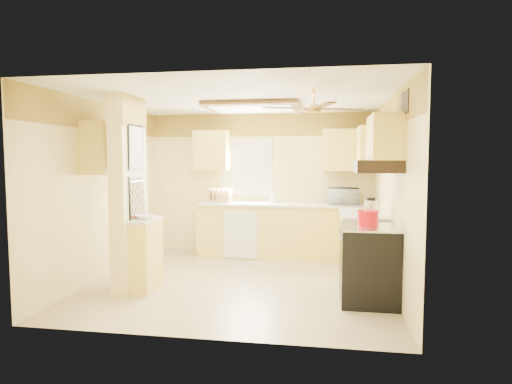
% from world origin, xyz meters
% --- Properties ---
extents(floor, '(4.00, 4.00, 0.00)m').
position_xyz_m(floor, '(0.00, 0.00, 0.00)').
color(floor, tan).
rests_on(floor, ground).
extents(ceiling, '(4.00, 4.00, 0.00)m').
position_xyz_m(ceiling, '(0.00, 0.00, 2.50)').
color(ceiling, white).
rests_on(ceiling, wall_back).
extents(wall_back, '(4.00, 0.00, 4.00)m').
position_xyz_m(wall_back, '(0.00, 1.90, 1.25)').
color(wall_back, '#F7E296').
rests_on(wall_back, floor).
extents(wall_front, '(4.00, 0.00, 4.00)m').
position_xyz_m(wall_front, '(0.00, -1.90, 1.25)').
color(wall_front, '#F7E296').
rests_on(wall_front, floor).
extents(wall_left, '(0.00, 3.80, 3.80)m').
position_xyz_m(wall_left, '(-2.00, 0.00, 1.25)').
color(wall_left, '#F7E296').
rests_on(wall_left, floor).
extents(wall_right, '(0.00, 3.80, 3.80)m').
position_xyz_m(wall_right, '(2.00, 0.00, 1.25)').
color(wall_right, '#F7E296').
rests_on(wall_right, floor).
extents(wallpaper_border, '(4.00, 0.02, 0.40)m').
position_xyz_m(wallpaper_border, '(0.00, 1.88, 2.30)').
color(wallpaper_border, gold).
rests_on(wallpaper_border, wall_back).
extents(partition_column, '(0.20, 0.70, 2.50)m').
position_xyz_m(partition_column, '(-1.35, -0.55, 1.25)').
color(partition_column, '#F7E296').
rests_on(partition_column, floor).
extents(partition_ledge, '(0.25, 0.55, 0.90)m').
position_xyz_m(partition_ledge, '(-1.13, -0.55, 0.45)').
color(partition_ledge, '#FADE69').
rests_on(partition_ledge, floor).
extents(ledge_top, '(0.28, 0.58, 0.04)m').
position_xyz_m(ledge_top, '(-1.13, -0.55, 0.92)').
color(ledge_top, white).
rests_on(ledge_top, partition_ledge).
extents(lower_cabinets_back, '(3.00, 0.60, 0.90)m').
position_xyz_m(lower_cabinets_back, '(0.50, 1.60, 0.45)').
color(lower_cabinets_back, '#FADE69').
rests_on(lower_cabinets_back, floor).
extents(lower_cabinets_right, '(0.60, 1.40, 0.90)m').
position_xyz_m(lower_cabinets_right, '(1.70, 0.60, 0.45)').
color(lower_cabinets_right, '#FADE69').
rests_on(lower_cabinets_right, floor).
extents(countertop_back, '(3.04, 0.64, 0.04)m').
position_xyz_m(countertop_back, '(0.50, 1.59, 0.92)').
color(countertop_back, white).
rests_on(countertop_back, lower_cabinets_back).
extents(countertop_right, '(0.64, 1.44, 0.04)m').
position_xyz_m(countertop_right, '(1.69, 0.60, 0.92)').
color(countertop_right, white).
rests_on(countertop_right, lower_cabinets_right).
extents(dishwasher_panel, '(0.58, 0.02, 0.80)m').
position_xyz_m(dishwasher_panel, '(-0.25, 1.29, 0.43)').
color(dishwasher_panel, white).
rests_on(dishwasher_panel, lower_cabinets_back).
extents(window, '(0.92, 0.02, 1.02)m').
position_xyz_m(window, '(-0.25, 1.89, 1.55)').
color(window, white).
rests_on(window, wall_back).
extents(upper_cab_back_left, '(0.60, 0.35, 0.70)m').
position_xyz_m(upper_cab_back_left, '(-0.85, 1.72, 1.85)').
color(upper_cab_back_left, '#FADE69').
rests_on(upper_cab_back_left, wall_back).
extents(upper_cab_back_right, '(0.90, 0.35, 0.70)m').
position_xyz_m(upper_cab_back_right, '(1.55, 1.72, 1.85)').
color(upper_cab_back_right, '#FADE69').
rests_on(upper_cab_back_right, wall_back).
extents(upper_cab_right, '(0.35, 1.00, 0.70)m').
position_xyz_m(upper_cab_right, '(1.82, 1.25, 1.85)').
color(upper_cab_right, '#FADE69').
rests_on(upper_cab_right, wall_right).
extents(upper_cab_left_wall, '(0.35, 0.75, 0.70)m').
position_xyz_m(upper_cab_left_wall, '(-1.82, -0.25, 1.85)').
color(upper_cab_left_wall, '#FADE69').
rests_on(upper_cab_left_wall, wall_left).
extents(upper_cab_over_stove, '(0.35, 0.76, 0.52)m').
position_xyz_m(upper_cab_over_stove, '(1.82, -0.55, 1.95)').
color(upper_cab_over_stove, '#FADE69').
rests_on(upper_cab_over_stove, wall_right).
extents(stove, '(0.68, 0.77, 0.92)m').
position_xyz_m(stove, '(1.67, -0.55, 0.46)').
color(stove, black).
rests_on(stove, floor).
extents(range_hood, '(0.50, 0.76, 0.14)m').
position_xyz_m(range_hood, '(1.74, -0.55, 1.62)').
color(range_hood, black).
rests_on(range_hood, upper_cab_over_stove).
extents(poster_menu, '(0.02, 0.42, 0.57)m').
position_xyz_m(poster_menu, '(-1.24, -0.55, 1.85)').
color(poster_menu, black).
rests_on(poster_menu, partition_column).
extents(poster_nashville, '(0.02, 0.42, 0.57)m').
position_xyz_m(poster_nashville, '(-1.24, -0.55, 1.20)').
color(poster_nashville, black).
rests_on(poster_nashville, partition_column).
extents(ceiling_light_panel, '(1.35, 0.95, 0.06)m').
position_xyz_m(ceiling_light_panel, '(0.10, 0.50, 2.46)').
color(ceiling_light_panel, brown).
rests_on(ceiling_light_panel, ceiling).
extents(ceiling_fan, '(1.15, 1.15, 0.26)m').
position_xyz_m(ceiling_fan, '(1.00, -0.70, 2.29)').
color(ceiling_fan, gold).
rests_on(ceiling_fan, ceiling).
extents(vent_grate, '(0.02, 0.40, 0.25)m').
position_xyz_m(vent_grate, '(1.98, -0.90, 2.30)').
color(vent_grate, black).
rests_on(vent_grate, wall_right).
extents(microwave, '(0.51, 0.36, 0.27)m').
position_xyz_m(microwave, '(1.46, 1.59, 1.08)').
color(microwave, white).
rests_on(microwave, countertop_back).
extents(bowl, '(0.27, 0.27, 0.05)m').
position_xyz_m(bowl, '(-1.11, -0.60, 0.97)').
color(bowl, white).
rests_on(bowl, ledge_top).
extents(dutch_oven, '(0.26, 0.26, 0.18)m').
position_xyz_m(dutch_oven, '(1.66, -0.47, 1.00)').
color(dutch_oven, red).
rests_on(dutch_oven, stove).
extents(kettle, '(0.17, 0.17, 0.26)m').
position_xyz_m(kettle, '(1.75, 0.04, 1.06)').
color(kettle, silver).
rests_on(kettle, countertop_right).
extents(dish_rack, '(0.44, 0.34, 0.23)m').
position_xyz_m(dish_rack, '(-0.68, 1.63, 1.02)').
color(dish_rack, tan).
rests_on(dish_rack, countertop_back).
extents(utensil_crock, '(0.11, 0.11, 0.22)m').
position_xyz_m(utensil_crock, '(0.27, 1.66, 1.01)').
color(utensil_crock, white).
rests_on(utensil_crock, countertop_back).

